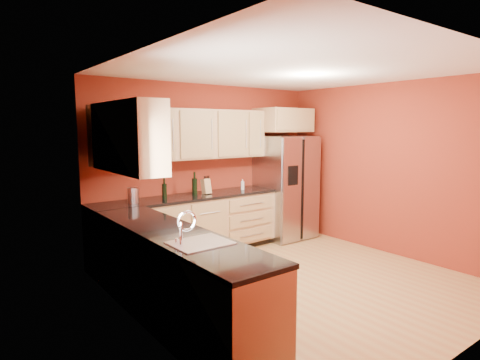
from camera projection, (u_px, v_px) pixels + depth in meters
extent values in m
plane|color=#AB7542|center=(295.00, 282.00, 5.03)|extent=(4.00, 4.00, 0.00)
plane|color=white|center=(300.00, 70.00, 4.69)|extent=(4.00, 4.00, 0.00)
cube|color=maroon|center=(208.00, 167.00, 6.44)|extent=(4.00, 0.04, 2.60)
cube|color=maroon|center=(472.00, 205.00, 3.28)|extent=(4.00, 0.04, 2.60)
cube|color=maroon|center=(142.00, 196.00, 3.67)|extent=(0.04, 4.00, 2.60)
cube|color=maroon|center=(391.00, 169.00, 6.06)|extent=(0.04, 4.00, 2.60)
cube|color=#AE7E54|center=(189.00, 228.00, 5.99)|extent=(2.90, 0.60, 0.88)
cube|color=#AE7E54|center=(174.00, 279.00, 3.96)|extent=(0.60, 2.80, 0.88)
cube|color=black|center=(189.00, 197.00, 5.92)|extent=(2.90, 0.62, 0.04)
cube|color=black|center=(173.00, 234.00, 3.90)|extent=(0.62, 2.80, 0.04)
cube|color=#AE7E54|center=(200.00, 134.00, 6.09)|extent=(2.30, 0.33, 0.75)
cube|color=#AE7E54|center=(127.00, 137.00, 4.27)|extent=(0.33, 1.35, 0.75)
cube|color=#AE7E54|center=(112.00, 135.00, 5.11)|extent=(0.67, 0.67, 0.75)
cube|color=#AE7E54|center=(283.00, 120.00, 6.92)|extent=(0.92, 0.60, 0.40)
cube|color=silver|center=(285.00, 187.00, 7.01)|extent=(0.90, 0.75, 1.78)
cube|color=white|center=(169.00, 174.00, 3.25)|extent=(0.03, 0.90, 1.00)
cylinder|color=silver|center=(134.00, 196.00, 5.37)|extent=(0.14, 0.14, 0.19)
cylinder|color=silver|center=(132.00, 195.00, 5.36)|extent=(0.13, 0.13, 0.21)
cube|color=tan|center=(206.00, 186.00, 6.11)|extent=(0.12, 0.11, 0.23)
cylinder|color=silver|center=(243.00, 185.00, 6.52)|extent=(0.07, 0.07, 0.17)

